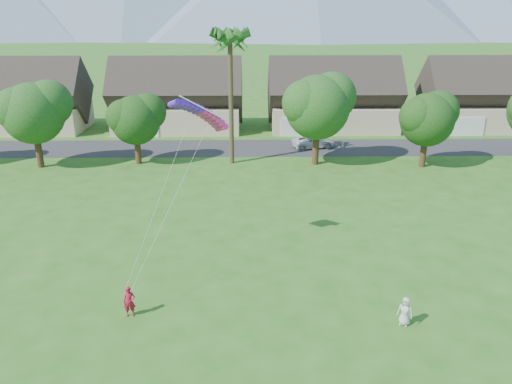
{
  "coord_description": "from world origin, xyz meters",
  "views": [
    {
      "loc": [
        -0.48,
        -17.84,
        14.08
      ],
      "look_at": [
        0.0,
        10.0,
        3.8
      ],
      "focal_mm": 35.0,
      "sensor_mm": 36.0,
      "label": 1
    }
  ],
  "objects_px": {
    "parafoil_kite": "(200,111)",
    "watcher": "(405,311)",
    "parked_car": "(313,142)",
    "kite_flyer": "(129,302)"
  },
  "relations": [
    {
      "from": "watcher",
      "to": "parafoil_kite",
      "type": "bearing_deg",
      "value": 173.08
    },
    {
      "from": "parafoil_kite",
      "to": "watcher",
      "type": "bearing_deg",
      "value": -60.53
    },
    {
      "from": "watcher",
      "to": "parafoil_kite",
      "type": "distance_m",
      "value": 14.81
    },
    {
      "from": "parafoil_kite",
      "to": "parked_car",
      "type": "bearing_deg",
      "value": 44.89
    },
    {
      "from": "watcher",
      "to": "parked_car",
      "type": "xyz_separation_m",
      "value": [
        -0.3,
        31.97,
        -0.1
      ]
    },
    {
      "from": "parked_car",
      "to": "parafoil_kite",
      "type": "height_order",
      "value": "parafoil_kite"
    },
    {
      "from": "parked_car",
      "to": "parafoil_kite",
      "type": "distance_m",
      "value": 27.56
    },
    {
      "from": "parafoil_kite",
      "to": "kite_flyer",
      "type": "bearing_deg",
      "value": -139.31
    },
    {
      "from": "watcher",
      "to": "parked_car",
      "type": "height_order",
      "value": "watcher"
    },
    {
      "from": "parked_car",
      "to": "parafoil_kite",
      "type": "bearing_deg",
      "value": 143.67
    }
  ]
}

